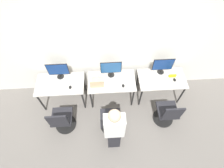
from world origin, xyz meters
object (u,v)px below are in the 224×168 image
object	(u,v)px
keyboard_center	(112,86)
keyboard_right	(163,81)
office_chair_center	(111,122)
keyboard_left	(59,88)
person_center	(114,130)
office_chair_right	(167,114)
mouse_center	(123,86)
mouse_right	(175,80)
monitor_left	(58,70)
monitor_right	(163,65)
handbag	(97,82)
office_chair_left	(62,120)
mouse_left	(70,87)
monitor_center	(111,68)

from	to	relation	value
keyboard_center	keyboard_right	xyz separation A→B (m)	(1.17, 0.06, 0.00)
office_chair_center	keyboard_left	bearing A→B (deg)	147.72
person_center	office_chair_right	xyz separation A→B (m)	(1.22, 0.47, -0.49)
mouse_center	mouse_right	xyz separation A→B (m)	(1.18, 0.09, 0.00)
keyboard_left	office_chair_right	size ratio (longest dim) A/B	0.40
monitor_left	monitor_right	bearing A→B (deg)	-0.09
mouse_center	monitor_left	bearing A→B (deg)	166.16
mouse_center	person_center	distance (m)	1.09
monitor_left	person_center	xyz separation A→B (m)	(1.14, -1.39, -0.09)
keyboard_right	handbag	distance (m)	1.50
office_chair_left	keyboard_left	bearing A→B (deg)	94.70
mouse_left	person_center	xyz separation A→B (m)	(0.90, -1.07, 0.13)
keyboard_right	handbag	bearing A→B (deg)	-179.41
office_chair_right	office_chair_left	bearing A→B (deg)	-179.65
monitor_center	mouse_center	bearing A→B (deg)	-52.54
person_center	keyboard_right	xyz separation A→B (m)	(1.19, 1.12, -0.14)
mouse_right	keyboard_center	bearing A→B (deg)	-177.23
monitor_left	mouse_left	xyz separation A→B (m)	(0.25, -0.32, -0.22)
monitor_left	mouse_center	xyz separation A→B (m)	(1.42, -0.35, -0.22)
mouse_center	person_center	xyz separation A→B (m)	(-0.28, -1.04, 0.13)
keyboard_center	handbag	bearing A→B (deg)	172.67
monitor_center	mouse_right	distance (m)	1.47
keyboard_center	handbag	distance (m)	0.34
mouse_center	handbag	size ratio (longest dim) A/B	0.30
keyboard_left	mouse_right	distance (m)	2.60
monitor_left	office_chair_left	xyz separation A→B (m)	(0.05, -0.93, -0.58)
keyboard_right	monitor_center	bearing A→B (deg)	167.90
office_chair_left	office_chair_right	world-z (taller)	same
keyboard_right	handbag	xyz separation A→B (m)	(-1.49, -0.02, 0.11)
monitor_center	office_chair_left	bearing A→B (deg)	-140.83
monitor_right	office_chair_right	distance (m)	1.08
monitor_right	office_chair_right	bearing A→B (deg)	-88.12
mouse_center	monitor_right	xyz separation A→B (m)	(0.92, 0.35, 0.22)
office_chair_left	mouse_center	size ratio (longest dim) A/B	10.08
keyboard_center	office_chair_right	xyz separation A→B (m)	(1.20, -0.59, -0.35)
office_chair_left	person_center	world-z (taller)	person_center
mouse_center	keyboard_right	bearing A→B (deg)	4.90
mouse_right	monitor_center	bearing A→B (deg)	170.59
office_chair_left	monitor_center	bearing A→B (deg)	39.17
keyboard_left	monitor_center	world-z (taller)	monitor_center
monitor_left	monitor_center	world-z (taller)	same
keyboard_left	monitor_right	distance (m)	2.37
person_center	mouse_right	distance (m)	1.85
keyboard_left	person_center	xyz separation A→B (m)	(1.14, -1.06, 0.14)
person_center	handbag	bearing A→B (deg)	105.23
office_chair_left	monitor_left	bearing A→B (deg)	93.04
monitor_center	person_center	bearing A→B (deg)	-90.97
office_chair_center	mouse_right	bearing A→B (deg)	27.06
office_chair_left	mouse_right	size ratio (longest dim) A/B	10.08
monitor_right	mouse_right	size ratio (longest dim) A/B	5.22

